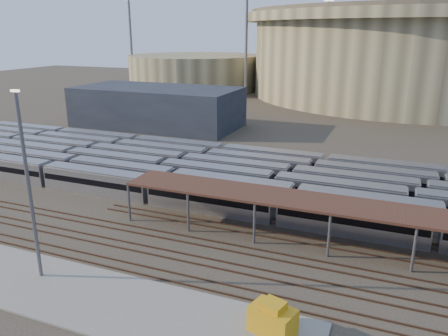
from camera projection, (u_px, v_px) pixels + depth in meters
name	position (u px, v px, depth m)	size (l,w,h in m)	color
ground	(180.00, 234.00, 53.50)	(420.00, 420.00, 0.00)	#383026
apron	(61.00, 289.00, 41.99)	(50.00, 9.00, 0.20)	gray
subway_trains	(220.00, 174.00, 70.13)	(131.86, 23.90, 3.60)	#B2B2B7
inspection_shed	(374.00, 212.00, 47.68)	(60.30, 6.00, 5.30)	#5D5E63
empty_tracks	(159.00, 252.00, 49.05)	(170.00, 9.62, 0.18)	#4C3323
stadium	(411.00, 51.00, 163.41)	(124.00, 124.00, 32.50)	tan
secondary_arena	(195.00, 72.00, 187.78)	(56.00, 56.00, 14.00)	tan
service_building	(157.00, 107.00, 113.13)	(42.00, 20.00, 10.00)	#1E232D
floodlight_0	(246.00, 40.00, 155.27)	(4.00, 1.00, 38.40)	#5D5E63
floodlight_1	(131.00, 39.00, 183.76)	(4.00, 1.00, 38.40)	#5D5E63
floodlight_3	(326.00, 38.00, 192.34)	(4.00, 1.00, 38.40)	#5D5E63
yard_light_pole	(29.00, 188.00, 41.38)	(0.82, 0.36, 18.70)	#5D5E63
yellow_equipment	(273.00, 320.00, 35.56)	(3.63, 2.27, 2.27)	#C38D12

